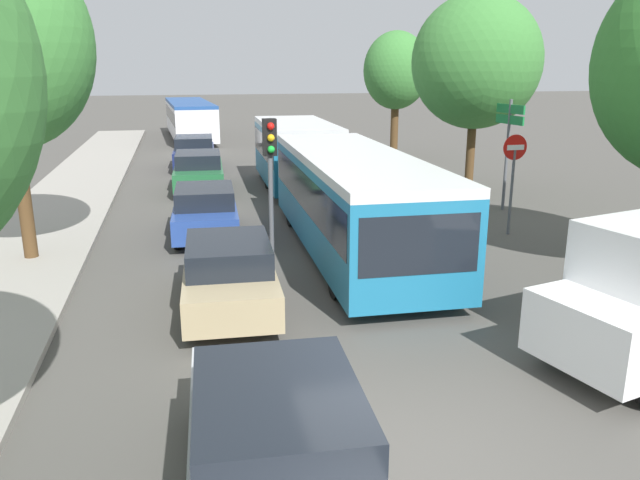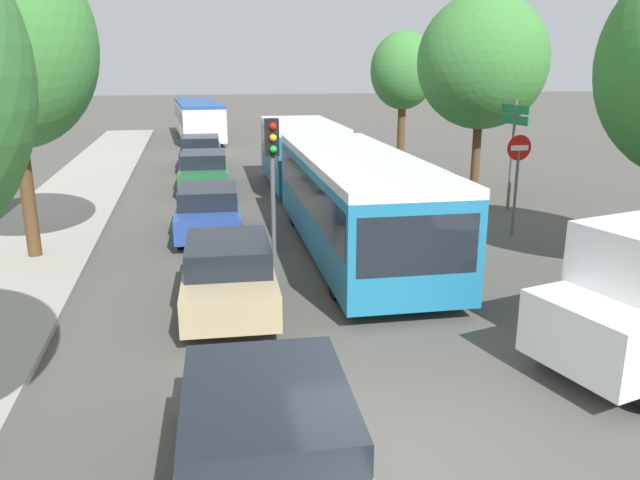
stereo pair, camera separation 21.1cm
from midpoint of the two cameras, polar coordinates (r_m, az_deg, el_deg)
The scene contains 15 objects.
ground_plane at distance 7.99m, azimuth 8.50°, elevation -20.06°, with size 200.00×200.00×0.00m, color #4F4C47.
kerb_strip_left at distance 24.82m, azimuth -20.98°, elevation 4.03°, with size 3.20×46.00×0.14m, color #9E998E.
articulated_bus at distance 19.22m, azimuth 1.04°, elevation 6.17°, with size 3.00×17.17×2.54m.
city_bus_rear at distance 42.18m, azimuth -10.97°, elevation 10.98°, with size 3.12×11.27×2.40m.
queued_car_silver at distance 6.93m, azimuth -3.93°, elevation -18.41°, with size 2.02×4.40×1.50m.
queued_car_tan at distance 12.36m, azimuth -7.87°, elevation -3.01°, with size 1.90×4.12×1.41m.
queued_car_blue at distance 17.80m, azimuth -9.82°, elevation 2.69°, with size 1.89×4.10×1.40m.
queued_car_green at distance 24.43m, azimuth -10.30°, elevation 6.25°, with size 1.98×4.30×1.47m.
queued_car_navy at distance 29.81m, azimuth -10.63°, elevation 7.93°, with size 2.01×4.36×1.49m.
traffic_light at distance 15.51m, azimuth -3.99°, elevation 7.70°, with size 0.34×0.37×3.40m.
no_entry_sign at distance 18.16m, azimuth 17.92°, elevation 6.17°, with size 0.70×0.08×2.82m.
direction_sign_post at distance 21.26m, azimuth 17.58°, elevation 9.33°, with size 0.24×1.40×3.60m.
tree_left_mid at distance 16.20m, azimuth -26.26°, elevation 15.70°, with size 3.89×3.89×7.44m.
tree_right_mid at distance 23.90m, azimuth 14.93°, elevation 15.18°, with size 4.62×4.62×7.15m.
tree_right_far at distance 32.83m, azimuth 7.84°, elevation 14.90°, with size 3.31×3.31×6.33m.
Camera 2 is at (-2.28, -6.07, 4.64)m, focal length 35.00 mm.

